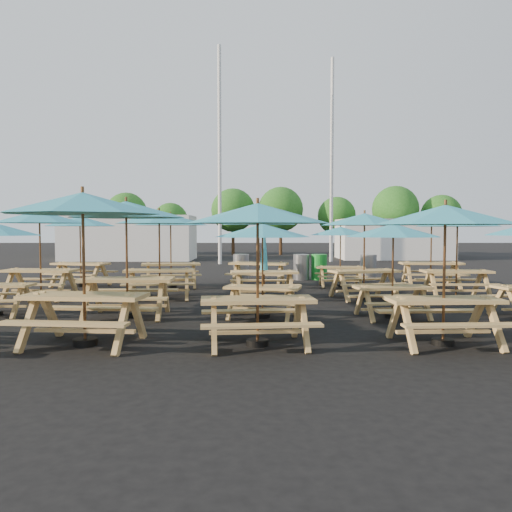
{
  "coord_description": "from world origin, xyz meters",
  "views": [
    {
      "loc": [
        -0.01,
        -13.74,
        1.9
      ],
      "look_at": [
        0.0,
        1.5,
        1.1
      ],
      "focal_mm": 35.0,
      "sensor_mm": 36.0,
      "label": 1
    }
  ],
  "objects_px": {
    "picnic_unit_5": "(126,215)",
    "waste_bin_2": "(319,267)",
    "picnic_unit_4": "(83,210)",
    "waste_bin_3": "(368,267)",
    "picnic_unit_9": "(263,235)",
    "picnic_unit_2": "(40,221)",
    "picnic_unit_18": "(457,224)",
    "picnic_unit_10": "(264,265)",
    "picnic_unit_12": "(445,221)",
    "picnic_unit_15": "(340,234)",
    "picnic_unit_3": "(80,224)",
    "picnic_unit_14": "(364,223)",
    "waste_bin_0": "(241,267)",
    "picnic_unit_8": "(258,220)",
    "picnic_unit_6": "(159,221)",
    "picnic_unit_11": "(259,223)",
    "picnic_unit_7": "(171,223)",
    "picnic_unit_13": "(393,235)",
    "picnic_unit_19": "(432,221)",
    "waste_bin_1": "(301,267)"
  },
  "relations": [
    {
      "from": "waste_bin_2",
      "to": "picnic_unit_15",
      "type": "bearing_deg",
      "value": -80.49
    },
    {
      "from": "picnic_unit_4",
      "to": "waste_bin_3",
      "type": "distance_m",
      "value": 12.85
    },
    {
      "from": "picnic_unit_5",
      "to": "picnic_unit_12",
      "type": "relative_size",
      "value": 1.05
    },
    {
      "from": "picnic_unit_3",
      "to": "picnic_unit_12",
      "type": "relative_size",
      "value": 1.18
    },
    {
      "from": "picnic_unit_9",
      "to": "picnic_unit_10",
      "type": "bearing_deg",
      "value": 101.72
    },
    {
      "from": "picnic_unit_15",
      "to": "picnic_unit_3",
      "type": "bearing_deg",
      "value": -178.56
    },
    {
      "from": "picnic_unit_7",
      "to": "picnic_unit_18",
      "type": "relative_size",
      "value": 1.16
    },
    {
      "from": "picnic_unit_11",
      "to": "picnic_unit_12",
      "type": "bearing_deg",
      "value": -58.47
    },
    {
      "from": "picnic_unit_7",
      "to": "picnic_unit_19",
      "type": "distance_m",
      "value": 8.54
    },
    {
      "from": "picnic_unit_10",
      "to": "picnic_unit_12",
      "type": "distance_m",
      "value": 6.22
    },
    {
      "from": "picnic_unit_5",
      "to": "picnic_unit_10",
      "type": "bearing_deg",
      "value": 40.91
    },
    {
      "from": "picnic_unit_9",
      "to": "picnic_unit_15",
      "type": "bearing_deg",
      "value": 78.9
    },
    {
      "from": "picnic_unit_10",
      "to": "picnic_unit_18",
      "type": "distance_m",
      "value": 5.44
    },
    {
      "from": "picnic_unit_3",
      "to": "waste_bin_3",
      "type": "height_order",
      "value": "picnic_unit_3"
    },
    {
      "from": "picnic_unit_6",
      "to": "picnic_unit_13",
      "type": "distance_m",
      "value": 6.35
    },
    {
      "from": "picnic_unit_7",
      "to": "picnic_unit_9",
      "type": "bearing_deg",
      "value": -73.02
    },
    {
      "from": "waste_bin_0",
      "to": "picnic_unit_6",
      "type": "bearing_deg",
      "value": -111.18
    },
    {
      "from": "waste_bin_2",
      "to": "picnic_unit_9",
      "type": "bearing_deg",
      "value": -105.35
    },
    {
      "from": "waste_bin_0",
      "to": "picnic_unit_2",
      "type": "bearing_deg",
      "value": -134.54
    },
    {
      "from": "picnic_unit_8",
      "to": "picnic_unit_11",
      "type": "bearing_deg",
      "value": 83.97
    },
    {
      "from": "picnic_unit_8",
      "to": "waste_bin_3",
      "type": "distance_m",
      "value": 11.54
    },
    {
      "from": "picnic_unit_2",
      "to": "picnic_unit_18",
      "type": "relative_size",
      "value": 1.08
    },
    {
      "from": "picnic_unit_3",
      "to": "waste_bin_0",
      "type": "xyz_separation_m",
      "value": [
        5.31,
        2.39,
        -1.6
      ]
    },
    {
      "from": "picnic_unit_3",
      "to": "picnic_unit_15",
      "type": "distance_m",
      "value": 8.7
    },
    {
      "from": "picnic_unit_7",
      "to": "picnic_unit_14",
      "type": "xyz_separation_m",
      "value": [
        5.77,
        -2.64,
        -0.03
      ]
    },
    {
      "from": "picnic_unit_14",
      "to": "waste_bin_3",
      "type": "height_order",
      "value": "picnic_unit_14"
    },
    {
      "from": "picnic_unit_4",
      "to": "picnic_unit_10",
      "type": "xyz_separation_m",
      "value": [
        3.04,
        5.43,
        -1.27
      ]
    },
    {
      "from": "picnic_unit_10",
      "to": "waste_bin_0",
      "type": "distance_m",
      "value": 5.58
    },
    {
      "from": "picnic_unit_11",
      "to": "picnic_unit_13",
      "type": "bearing_deg",
      "value": -52.1
    },
    {
      "from": "picnic_unit_3",
      "to": "picnic_unit_4",
      "type": "distance_m",
      "value": 9.08
    },
    {
      "from": "picnic_unit_15",
      "to": "picnic_unit_18",
      "type": "height_order",
      "value": "picnic_unit_18"
    },
    {
      "from": "picnic_unit_12",
      "to": "picnic_unit_15",
      "type": "xyz_separation_m",
      "value": [
        -0.27,
        8.44,
        -0.27
      ]
    },
    {
      "from": "picnic_unit_5",
      "to": "picnic_unit_11",
      "type": "distance_m",
      "value": 6.41
    },
    {
      "from": "picnic_unit_8",
      "to": "picnic_unit_19",
      "type": "bearing_deg",
      "value": 49.62
    },
    {
      "from": "waste_bin_2",
      "to": "waste_bin_3",
      "type": "xyz_separation_m",
      "value": [
        1.83,
        -0.25,
        0.0
      ]
    },
    {
      "from": "waste_bin_0",
      "to": "picnic_unit_8",
      "type": "bearing_deg",
      "value": -86.92
    },
    {
      "from": "picnic_unit_19",
      "to": "waste_bin_1",
      "type": "xyz_separation_m",
      "value": [
        -4.02,
        2.61,
        -1.71
      ]
    },
    {
      "from": "picnic_unit_18",
      "to": "picnic_unit_9",
      "type": "bearing_deg",
      "value": -148.57
    },
    {
      "from": "picnic_unit_10",
      "to": "waste_bin_2",
      "type": "height_order",
      "value": "picnic_unit_10"
    },
    {
      "from": "picnic_unit_10",
      "to": "picnic_unit_19",
      "type": "distance_m",
      "value": 6.31
    },
    {
      "from": "picnic_unit_6",
      "to": "picnic_unit_7",
      "type": "height_order",
      "value": "picnic_unit_6"
    },
    {
      "from": "picnic_unit_3",
      "to": "picnic_unit_7",
      "type": "relative_size",
      "value": 1.03
    },
    {
      "from": "picnic_unit_5",
      "to": "waste_bin_2",
      "type": "height_order",
      "value": "picnic_unit_5"
    },
    {
      "from": "picnic_unit_6",
      "to": "waste_bin_2",
      "type": "bearing_deg",
      "value": 39.1
    },
    {
      "from": "picnic_unit_2",
      "to": "picnic_unit_18",
      "type": "bearing_deg",
      "value": 4.66
    },
    {
      "from": "picnic_unit_11",
      "to": "waste_bin_1",
      "type": "bearing_deg",
      "value": 67.78
    },
    {
      "from": "picnic_unit_7",
      "to": "picnic_unit_13",
      "type": "bearing_deg",
      "value": -55.03
    },
    {
      "from": "picnic_unit_8",
      "to": "picnic_unit_10",
      "type": "distance_m",
      "value": 5.57
    },
    {
      "from": "picnic_unit_11",
      "to": "picnic_unit_19",
      "type": "xyz_separation_m",
      "value": [
        5.65,
        -0.21,
        0.06
      ]
    },
    {
      "from": "picnic_unit_18",
      "to": "waste_bin_3",
      "type": "bearing_deg",
      "value": 106.73
    }
  ]
}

